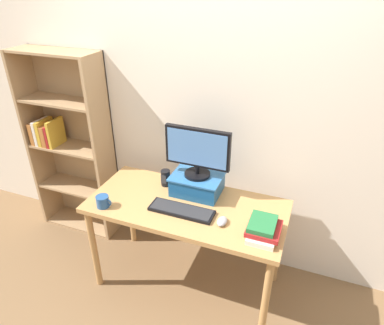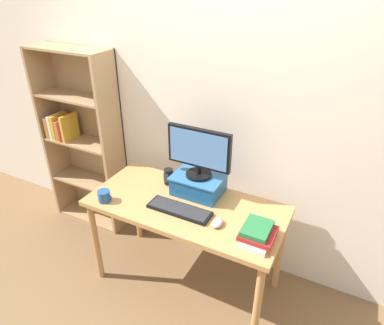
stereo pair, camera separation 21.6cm
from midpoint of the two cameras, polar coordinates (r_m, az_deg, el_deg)
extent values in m
plane|color=brown|center=(2.97, -2.99, -19.14)|extent=(12.00, 12.00, 0.00)
cube|color=beige|center=(2.61, 0.80, 8.63)|extent=(7.00, 0.08, 2.60)
cube|color=#B7844C|center=(2.46, -3.44, -7.40)|extent=(1.41, 0.65, 0.04)
cylinder|color=#B7844C|center=(2.82, -18.22, -13.60)|extent=(0.05, 0.05, 0.73)
cylinder|color=#B7844C|center=(2.39, 9.44, -21.93)|extent=(0.05, 0.05, 0.73)
cylinder|color=#B7844C|center=(3.15, -12.13, -7.52)|extent=(0.05, 0.05, 0.73)
cylinder|color=#B7844C|center=(2.77, 12.07, -13.39)|extent=(0.05, 0.05, 0.73)
cube|color=tan|center=(3.52, -25.92, 3.18)|extent=(0.03, 0.28, 1.69)
cube|color=tan|center=(3.06, -16.31, 1.26)|extent=(0.03, 0.28, 1.69)
cube|color=tan|center=(3.37, -20.01, 3.27)|extent=(0.76, 0.01, 1.69)
cube|color=tan|center=(3.71, -19.13, -9.28)|extent=(0.70, 0.27, 0.02)
cube|color=tan|center=(3.47, -20.25, -3.78)|extent=(0.70, 0.27, 0.02)
cube|color=tan|center=(3.28, -21.49, 2.46)|extent=(0.70, 0.27, 0.02)
cube|color=tan|center=(3.12, -22.88, 9.38)|extent=(0.70, 0.27, 0.02)
cube|color=tan|center=(3.03, -24.38, 16.51)|extent=(0.70, 0.27, 0.02)
cube|color=#AD662D|center=(3.42, -25.90, 4.62)|extent=(0.04, 0.20, 0.20)
cube|color=silver|center=(3.38, -25.43, 4.70)|extent=(0.03, 0.20, 0.22)
cube|color=gold|center=(3.36, -24.97, 4.66)|extent=(0.03, 0.20, 0.22)
cube|color=#AD662D|center=(3.33, -24.34, 4.29)|extent=(0.05, 0.20, 0.19)
cube|color=maroon|center=(3.30, -23.85, 4.26)|extent=(0.02, 0.20, 0.20)
cube|color=gold|center=(3.27, -23.52, 4.55)|extent=(0.03, 0.20, 0.24)
cube|color=#195189|center=(2.54, -1.56, -3.60)|extent=(0.35, 0.27, 0.15)
cube|color=#2D669E|center=(2.50, -1.58, -2.31)|extent=(0.37, 0.29, 0.01)
cylinder|color=black|center=(2.49, -1.59, -2.00)|extent=(0.19, 0.19, 0.02)
cylinder|color=black|center=(2.47, -1.60, -1.21)|extent=(0.03, 0.03, 0.06)
cube|color=black|center=(2.39, -1.66, 2.43)|extent=(0.48, 0.04, 0.29)
cube|color=#4C7AB7|center=(2.37, -1.84, 2.23)|extent=(0.44, 0.00, 0.26)
cube|color=black|center=(2.38, -4.33, -8.08)|extent=(0.45, 0.14, 0.02)
cube|color=#28282B|center=(2.37, -4.34, -7.84)|extent=(0.43, 0.13, 0.00)
ellipsoid|color=#99999E|center=(2.27, 2.29, -9.84)|extent=(0.06, 0.10, 0.04)
cube|color=silver|center=(2.21, 9.00, -11.53)|extent=(0.17, 0.27, 0.04)
cube|color=maroon|center=(2.19, 9.12, -10.91)|extent=(0.21, 0.22, 0.03)
cube|color=#236B38|center=(2.17, 8.88, -10.12)|extent=(0.16, 0.21, 0.03)
cylinder|color=#234C84|center=(2.51, -17.09, -6.29)|extent=(0.09, 0.09, 0.08)
torus|color=#234C84|center=(2.49, -16.27, -6.46)|extent=(0.06, 0.01, 0.06)
cylinder|color=black|center=(2.64, -6.76, -2.62)|extent=(0.07, 0.07, 0.13)
cube|color=#2D2D30|center=(2.61, -7.14, -2.90)|extent=(0.04, 0.00, 0.07)
camera|label=1|loc=(0.11, -92.65, -1.47)|focal=32.00mm
camera|label=2|loc=(0.11, 87.35, 1.47)|focal=32.00mm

